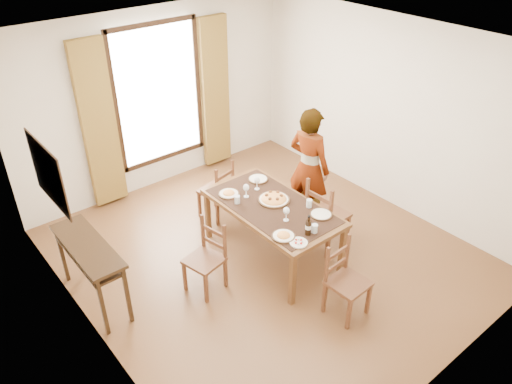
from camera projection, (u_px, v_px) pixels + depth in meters
ground at (266, 254)px, 6.48m from camera, size 5.00×5.00×0.00m
room_shell at (259, 144)px, 5.75m from camera, size 4.60×5.10×2.74m
console_table at (88, 253)px, 5.42m from camera, size 0.38×1.20×0.80m
dining_table at (272, 210)px, 6.11m from camera, size 0.93×1.76×0.76m
chair_west at (206, 259)px, 5.74m from camera, size 0.47×0.47×0.89m
chair_north at (217, 192)px, 6.99m from camera, size 0.48×0.48×0.90m
chair_south at (346, 282)px, 5.41m from camera, size 0.42×0.42×0.90m
chair_east at (326, 216)px, 6.38m from camera, size 0.47×0.47×1.02m
man at (309, 168)px, 6.69m from camera, size 0.77×0.63×1.70m
plate_sw at (284, 235)px, 5.53m from camera, size 0.27×0.27×0.05m
plate_se at (321, 213)px, 5.89m from camera, size 0.27×0.27×0.05m
plate_nw at (229, 193)px, 6.28m from camera, size 0.27×0.27×0.05m
plate_ne at (258, 178)px, 6.59m from camera, size 0.27×0.27×0.05m
pasta_platter at (274, 197)px, 6.14m from camera, size 0.40×0.40×0.10m
caprese_plate at (299, 242)px, 5.43m from camera, size 0.20×0.20×0.04m
wine_glass_a at (286, 214)px, 5.76m from camera, size 0.08×0.08×0.18m
wine_glass_b at (257, 183)px, 6.35m from camera, size 0.08×0.08×0.18m
wine_glass_c at (246, 190)px, 6.20m from camera, size 0.08×0.08×0.18m
tumbler_a at (309, 203)px, 6.03m from camera, size 0.07×0.07×0.10m
tumbler_b at (237, 200)px, 6.10m from camera, size 0.07×0.07×0.10m
tumbler_c at (315, 228)px, 5.59m from camera, size 0.07×0.07×0.10m
wine_bottle at (308, 225)px, 5.52m from camera, size 0.07×0.07×0.25m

